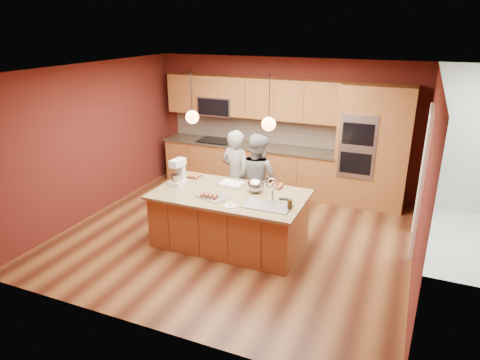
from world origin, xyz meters
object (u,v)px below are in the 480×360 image
at_px(island, 231,218).
at_px(stand_mixer, 178,174).
at_px(mixing_bowl, 255,185).
at_px(person_right, 257,179).
at_px(person_left, 236,175).

bearing_deg(island, stand_mixer, 177.48).
xyz_separation_m(island, mixing_bowl, (0.33, 0.21, 0.53)).
distance_m(island, mixing_bowl, 0.65).
relative_size(island, stand_mixer, 5.59).
distance_m(stand_mixer, mixing_bowl, 1.29).
xyz_separation_m(person_right, stand_mixer, (-1.03, -0.87, 0.24)).
bearing_deg(person_right, stand_mixer, 57.84).
distance_m(island, stand_mixer, 1.12).
height_order(person_left, mixing_bowl, person_left).
height_order(person_right, mixing_bowl, person_right).
relative_size(island, mixing_bowl, 8.77).
xyz_separation_m(person_left, person_right, (0.38, 0.00, -0.01)).
relative_size(person_right, mixing_bowl, 6.00).
bearing_deg(island, mixing_bowl, 32.08).
xyz_separation_m(person_right, mixing_bowl, (0.24, -0.70, 0.17)).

